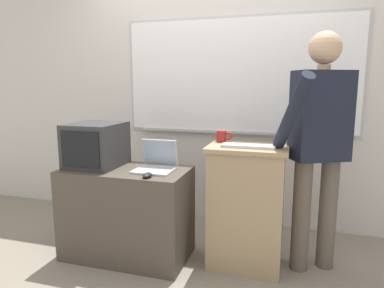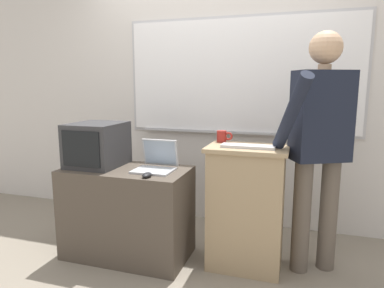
% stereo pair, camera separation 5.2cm
% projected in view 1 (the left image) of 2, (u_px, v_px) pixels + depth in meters
% --- Properties ---
extents(ground_plane, '(30.00, 30.00, 0.00)m').
position_uv_depth(ground_plane, '(170.00, 278.00, 2.47)').
color(ground_plane, gray).
extents(back_wall, '(6.40, 0.17, 2.97)m').
position_uv_depth(back_wall, '(212.00, 74.00, 3.38)').
color(back_wall, silver).
rests_on(back_wall, ground_plane).
extents(lectern_podium, '(0.59, 0.40, 0.93)m').
position_uv_depth(lectern_podium, '(246.00, 207.00, 2.58)').
color(lectern_podium, tan).
rests_on(lectern_podium, ground_plane).
extents(side_desk, '(0.99, 0.52, 0.73)m').
position_uv_depth(side_desk, '(127.00, 213.00, 2.75)').
color(side_desk, '#4C4238').
rests_on(side_desk, ground_plane).
extents(person_presenter, '(0.57, 0.68, 1.74)m').
position_uv_depth(person_presenter, '(320.00, 137.00, 2.44)').
color(person_presenter, brown).
rests_on(person_presenter, ground_plane).
extents(laptop, '(0.30, 0.28, 0.23)m').
position_uv_depth(laptop, '(156.00, 162.00, 2.64)').
color(laptop, '#B7BABF').
rests_on(laptop, side_desk).
extents(wireless_keyboard, '(0.38, 0.12, 0.02)m').
position_uv_depth(wireless_keyboard, '(248.00, 146.00, 2.44)').
color(wireless_keyboard, silver).
rests_on(wireless_keyboard, lectern_podium).
extents(computer_mouse_by_laptop, '(0.06, 0.10, 0.03)m').
position_uv_depth(computer_mouse_by_laptop, '(147.00, 175.00, 2.43)').
color(computer_mouse_by_laptop, black).
rests_on(computer_mouse_by_laptop, side_desk).
extents(crt_monitor, '(0.39, 0.44, 0.35)m').
position_uv_depth(crt_monitor, '(96.00, 145.00, 2.75)').
color(crt_monitor, '#333335').
rests_on(crt_monitor, side_desk).
extents(coffee_mug, '(0.13, 0.08, 0.09)m').
position_uv_depth(coffee_mug, '(222.00, 136.00, 2.68)').
color(coffee_mug, maroon).
rests_on(coffee_mug, lectern_podium).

